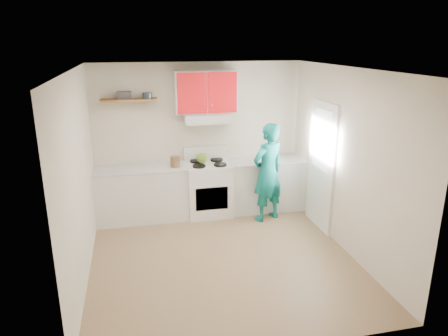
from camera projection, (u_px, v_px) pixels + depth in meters
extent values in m
plane|color=brown|center=(222.00, 257.00, 5.82)|extent=(3.80, 3.80, 0.00)
cube|color=white|center=(222.00, 69.00, 5.05)|extent=(3.60, 3.80, 0.04)
cube|color=beige|center=(199.00, 138.00, 7.21)|extent=(3.60, 0.04, 2.60)
cube|color=beige|center=(268.00, 233.00, 3.67)|extent=(3.60, 0.04, 2.60)
cube|color=beige|center=(79.00, 180.00, 5.06)|extent=(0.04, 3.80, 2.60)
cube|color=beige|center=(346.00, 162.00, 5.81)|extent=(0.04, 3.80, 2.60)
cube|color=white|center=(322.00, 166.00, 6.54)|extent=(0.05, 0.85, 2.05)
cube|color=white|center=(322.00, 140.00, 6.41)|extent=(0.01, 0.55, 0.95)
cube|color=silver|center=(142.00, 194.00, 6.96)|extent=(1.52, 0.60, 0.90)
cube|color=silver|center=(265.00, 185.00, 7.42)|extent=(1.32, 0.60, 0.90)
cube|color=white|center=(208.00, 189.00, 7.18)|extent=(0.76, 0.65, 0.92)
cube|color=silver|center=(206.00, 118.00, 6.91)|extent=(0.76, 0.44, 0.15)
cube|color=red|center=(206.00, 92.00, 6.83)|extent=(1.02, 0.33, 0.70)
cube|color=brown|center=(129.00, 100.00, 6.61)|extent=(0.90, 0.30, 0.04)
cube|color=#3A3335|center=(124.00, 95.00, 6.59)|extent=(0.23, 0.17, 0.12)
cylinder|color=#333D4C|center=(147.00, 96.00, 6.62)|extent=(0.21, 0.21, 0.10)
ellipsoid|color=olive|center=(202.00, 158.00, 7.08)|extent=(0.26, 0.26, 0.17)
cylinder|color=brown|center=(175.00, 162.00, 6.84)|extent=(0.19, 0.19, 0.20)
cube|color=olive|center=(245.00, 161.00, 7.23)|extent=(0.34, 0.27, 0.02)
cube|color=red|center=(288.00, 159.00, 7.36)|extent=(0.33, 0.28, 0.01)
imported|color=#0C716D|center=(268.00, 173.00, 6.84)|extent=(0.72, 0.61, 1.67)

